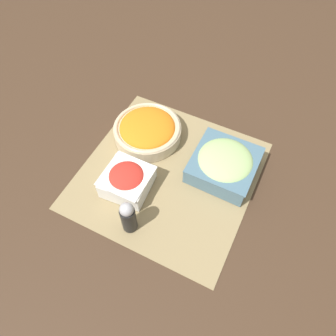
# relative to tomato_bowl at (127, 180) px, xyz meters

# --- Properties ---
(ground_plane) EXTENTS (3.00, 3.00, 0.00)m
(ground_plane) POSITION_rel_tomato_bowl_xyz_m (0.08, -0.08, -0.04)
(ground_plane) COLOR #422D1E
(placemat) EXTENTS (0.46, 0.46, 0.00)m
(placemat) POSITION_rel_tomato_bowl_xyz_m (0.08, -0.08, -0.04)
(placemat) COLOR #937F56
(placemat) RESTS_ON ground_plane
(tomato_bowl) EXTENTS (0.12, 0.12, 0.07)m
(tomato_bowl) POSITION_rel_tomato_bowl_xyz_m (0.00, 0.00, 0.00)
(tomato_bowl) COLOR white
(tomato_bowl) RESTS_ON placemat
(cucumber_bowl) EXTENTS (0.17, 0.17, 0.07)m
(cucumber_bowl) POSITION_rel_tomato_bowl_xyz_m (0.16, -0.21, 0.00)
(cucumber_bowl) COLOR slate
(cucumber_bowl) RESTS_ON placemat
(carrot_bowl) EXTENTS (0.20, 0.20, 0.06)m
(carrot_bowl) POSITION_rel_tomato_bowl_xyz_m (0.18, 0.04, -0.00)
(carrot_bowl) COLOR beige
(carrot_bowl) RESTS_ON placemat
(pepper_shaker) EXTENTS (0.04, 0.04, 0.11)m
(pepper_shaker) POSITION_rel_tomato_bowl_xyz_m (-0.10, -0.06, 0.02)
(pepper_shaker) COLOR black
(pepper_shaker) RESTS_ON placemat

